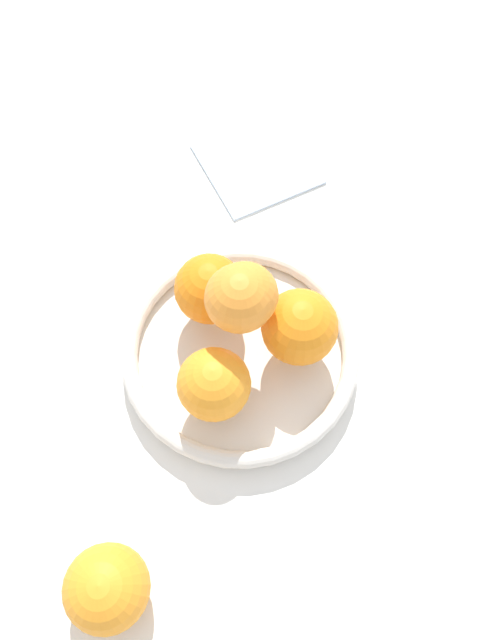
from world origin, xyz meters
TOP-DOWN VIEW (x-y plane):
  - ground_plane at (0.00, 0.00)m, footprint 4.00×4.00m
  - fruit_bowl at (0.00, 0.00)m, footprint 0.26×0.26m
  - orange_pile at (-0.00, -0.00)m, footprint 0.17×0.18m
  - stray_orange at (0.14, 0.23)m, footprint 0.08×0.08m
  - napkin_folded at (-0.04, -0.27)m, footprint 0.17×0.17m

SIDE VIEW (x-z plane):
  - ground_plane at x=0.00m, z-range 0.00..0.00m
  - napkin_folded at x=-0.04m, z-range 0.00..0.01m
  - fruit_bowl at x=0.00m, z-range 0.00..0.03m
  - stray_orange at x=0.14m, z-range 0.00..0.08m
  - orange_pile at x=0.00m, z-range 0.02..0.16m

